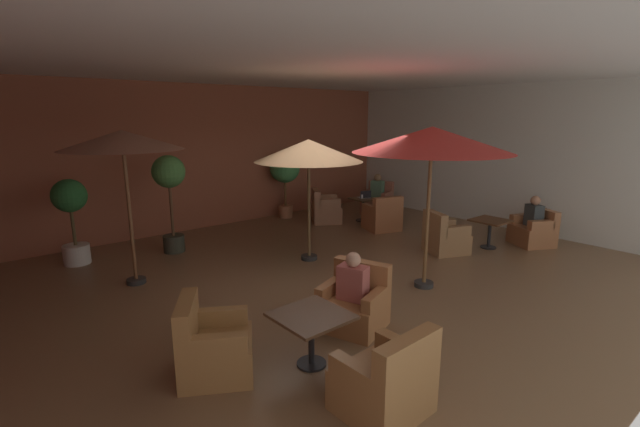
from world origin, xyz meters
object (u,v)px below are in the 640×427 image
at_px(armchair_front_right_south, 212,347).
at_px(patron_with_friend, 353,279).
at_px(armchair_front_left_south, 325,210).
at_px(patron_by_window, 377,187).
at_px(armchair_front_right_north, 386,383).
at_px(potted_tree_left_corner, 170,186).
at_px(cafe_table_front_left, 363,204).
at_px(patio_umbrella_tall_red, 309,151).
at_px(patron_blue_shirt, 534,213).
at_px(armchair_front_left_north, 383,218).
at_px(potted_tree_mid_right, 71,211).
at_px(potted_tree_mid_left, 285,172).
at_px(armchair_mid_center_east, 533,231).
at_px(cafe_table_front_right, 311,324).
at_px(armchair_mid_center_north, 445,237).
at_px(armchair_front_left_east, 378,202).
at_px(patio_umbrella_near_wall, 432,140).
at_px(open_laptop, 365,196).
at_px(cafe_table_mid_center, 490,226).
at_px(iced_drink_cup, 362,196).
at_px(armchair_front_right_east, 354,305).
at_px(patio_umbrella_center_beige, 122,142).

bearing_deg(armchair_front_right_south, patron_with_friend, -6.03).
height_order(armchair_front_left_south, patron_by_window, patron_by_window).
height_order(armchair_front_right_north, potted_tree_left_corner, potted_tree_left_corner).
distance_m(cafe_table_front_left, potted_tree_left_corner, 5.12).
relative_size(patio_umbrella_tall_red, patron_blue_shirt, 3.52).
height_order(cafe_table_front_left, armchair_front_left_south, armchair_front_left_south).
relative_size(armchair_front_left_north, potted_tree_mid_right, 0.58).
bearing_deg(potted_tree_mid_left, armchair_mid_center_east, -64.83).
bearing_deg(potted_tree_left_corner, cafe_table_front_right, -94.79).
bearing_deg(armchair_front_right_north, armchair_mid_center_north, 28.82).
distance_m(armchair_front_left_east, patio_umbrella_near_wall, 5.91).
relative_size(cafe_table_front_left, armchair_mid_center_east, 0.65).
xyz_separation_m(armchair_front_left_south, open_laptop, (0.92, -0.56, 0.34)).
relative_size(armchair_front_left_east, patron_with_friend, 1.46).
relative_size(cafe_table_mid_center, potted_tree_left_corner, 0.35).
distance_m(armchair_front_left_south, iced_drink_cup, 1.04).
distance_m(armchair_front_right_south, patron_by_window, 8.51).
relative_size(armchair_front_left_south, armchair_mid_center_north, 1.10).
relative_size(potted_tree_mid_left, patron_blue_shirt, 2.69).
xyz_separation_m(patron_with_friend, iced_drink_cup, (4.37, 4.20, -0.01)).
height_order(potted_tree_mid_left, patron_with_friend, potted_tree_mid_left).
bearing_deg(armchair_front_right_east, patron_by_window, 40.40).
distance_m(armchair_front_right_south, patron_blue_shirt, 7.65).
bearing_deg(armchair_front_left_south, patio_umbrella_center_beige, -166.73).
height_order(cafe_table_front_left, patron_by_window, patron_by_window).
relative_size(armchair_front_left_north, cafe_table_mid_center, 1.36).
xyz_separation_m(armchair_front_right_east, iced_drink_cup, (4.33, 4.18, 0.38)).
bearing_deg(patio_umbrella_tall_red, armchair_front_left_east, 25.60).
bearing_deg(patio_umbrella_center_beige, potted_tree_mid_right, 107.47).
distance_m(patio_umbrella_near_wall, potted_tree_mid_left, 5.85).
distance_m(armchair_front_left_south, armchair_front_right_south, 7.15).
bearing_deg(armchair_front_right_east, cafe_table_front_right, -160.24).
distance_m(armchair_front_left_north, patron_blue_shirt, 3.39).
relative_size(armchair_front_left_south, patron_with_friend, 1.63).
xyz_separation_m(iced_drink_cup, open_laptop, (0.12, -0.00, -0.00)).
xyz_separation_m(potted_tree_mid_left, iced_drink_cup, (1.30, -1.69, -0.60)).
distance_m(cafe_table_front_left, potted_tree_mid_left, 2.33).
distance_m(armchair_front_left_east, patio_umbrella_tall_red, 4.89).
height_order(patio_umbrella_near_wall, open_laptop, patio_umbrella_near_wall).
bearing_deg(cafe_table_front_right, potted_tree_mid_left, 56.94).
distance_m(cafe_table_front_left, patron_blue_shirt, 4.17).
bearing_deg(patio_umbrella_center_beige, cafe_table_front_right, -78.98).
distance_m(armchair_front_left_north, iced_drink_cup, 1.09).
bearing_deg(armchair_mid_center_north, patio_umbrella_tall_red, 149.27).
relative_size(patio_umbrella_center_beige, patio_umbrella_near_wall, 0.98).
bearing_deg(potted_tree_mid_right, armchair_front_right_south, -85.98).
bearing_deg(potted_tree_left_corner, potted_tree_mid_left, 16.61).
relative_size(patio_umbrella_center_beige, patron_blue_shirt, 3.84).
relative_size(armchair_front_right_east, cafe_table_mid_center, 1.44).
bearing_deg(potted_tree_left_corner, patron_blue_shirt, -36.12).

